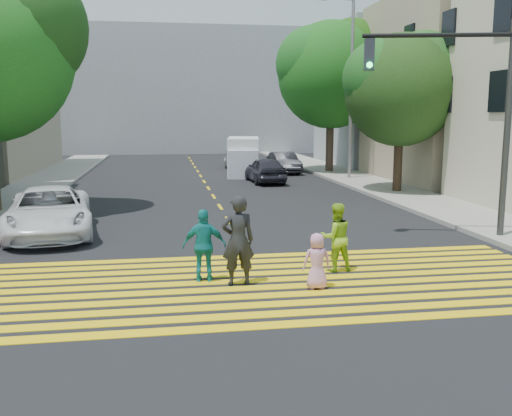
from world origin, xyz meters
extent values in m
plane|color=black|center=(0.00, 0.00, 0.00)|extent=(120.00, 120.00, 0.00)
cube|color=gray|center=(-8.50, 22.00, 0.07)|extent=(3.00, 40.00, 0.15)
cube|color=gray|center=(8.50, 15.00, 0.07)|extent=(3.00, 60.00, 0.15)
cube|color=yellow|center=(0.00, -1.20, 0.01)|extent=(13.40, 0.35, 0.01)
cube|color=yellow|center=(0.00, -0.65, 0.01)|extent=(13.40, 0.35, 0.01)
cube|color=yellow|center=(0.00, -0.10, 0.01)|extent=(13.40, 0.35, 0.01)
cube|color=yellow|center=(0.00, 0.45, 0.01)|extent=(13.40, 0.35, 0.01)
cube|color=yellow|center=(0.00, 1.00, 0.01)|extent=(13.40, 0.35, 0.01)
cube|color=yellow|center=(0.00, 1.55, 0.01)|extent=(13.40, 0.35, 0.01)
cube|color=yellow|center=(0.00, 2.10, 0.01)|extent=(13.40, 0.35, 0.01)
cube|color=yellow|center=(0.00, 2.65, 0.01)|extent=(13.40, 0.35, 0.01)
cube|color=yellow|center=(0.00, 3.20, 0.01)|extent=(13.40, 0.35, 0.01)
cube|color=yellow|center=(0.00, 3.75, 0.01)|extent=(13.40, 0.35, 0.01)
cube|color=yellow|center=(0.00, 6.00, 0.01)|extent=(0.12, 1.40, 0.01)
cube|color=yellow|center=(0.00, 9.00, 0.01)|extent=(0.12, 1.40, 0.01)
cube|color=yellow|center=(0.00, 12.00, 0.01)|extent=(0.12, 1.40, 0.01)
cube|color=yellow|center=(0.00, 15.00, 0.01)|extent=(0.12, 1.40, 0.01)
cube|color=yellow|center=(0.00, 18.00, 0.01)|extent=(0.12, 1.40, 0.01)
cube|color=yellow|center=(0.00, 21.00, 0.01)|extent=(0.12, 1.40, 0.01)
cube|color=yellow|center=(0.00, 24.00, 0.01)|extent=(0.12, 1.40, 0.01)
cube|color=yellow|center=(0.00, 27.00, 0.01)|extent=(0.12, 1.40, 0.01)
cube|color=yellow|center=(0.00, 30.00, 0.01)|extent=(0.12, 1.40, 0.01)
cube|color=yellow|center=(0.00, 33.00, 0.01)|extent=(0.12, 1.40, 0.01)
cube|color=yellow|center=(0.00, 36.00, 0.01)|extent=(0.12, 1.40, 0.01)
cube|color=yellow|center=(0.00, 39.00, 0.01)|extent=(0.12, 1.40, 0.01)
cube|color=tan|center=(15.00, 19.00, 5.00)|extent=(10.00, 10.00, 10.00)
cube|color=gray|center=(15.00, 30.00, 5.00)|extent=(10.00, 10.00, 10.00)
cube|color=gray|center=(0.00, 48.00, 6.00)|extent=(30.00, 8.00, 12.00)
sphere|color=#114011|center=(-7.12, 11.77, 6.75)|extent=(5.28, 5.28, 4.73)
cylinder|color=#372216|center=(8.57, 14.55, 1.36)|extent=(0.47, 0.47, 2.72)
sphere|color=black|center=(8.57, 14.55, 4.77)|extent=(5.95, 5.95, 5.12)
sphere|color=#19541E|center=(9.62, 14.64, 5.54)|extent=(4.46, 4.46, 3.84)
sphere|color=#1A541B|center=(7.65, 14.53, 5.28)|extent=(4.16, 4.16, 3.58)
cylinder|color=#2F201A|center=(8.20, 24.43, 1.73)|extent=(0.54, 0.54, 3.47)
sphere|color=#124F18|center=(8.20, 24.43, 6.11)|extent=(7.36, 7.36, 6.60)
sphere|color=#205311|center=(9.55, 24.60, 7.10)|extent=(5.52, 5.52, 4.95)
sphere|color=#184F18|center=(7.03, 24.35, 6.77)|extent=(5.15, 5.15, 4.62)
imported|color=black|center=(-0.66, 1.33, 0.98)|extent=(0.74, 0.51, 1.96)
imported|color=#8CBF22|center=(1.74, 2.07, 0.81)|extent=(0.84, 0.68, 1.62)
imported|color=#D08AAF|center=(0.94, 0.77, 0.60)|extent=(0.59, 0.39, 1.20)
imported|color=teal|center=(-1.36, 1.68, 0.81)|extent=(0.99, 0.49, 1.62)
imported|color=white|center=(-5.68, 7.36, 0.73)|extent=(3.16, 5.56, 1.46)
imported|color=black|center=(3.27, 19.95, 0.70)|extent=(1.88, 4.21, 1.41)
imported|color=#ADAEAF|center=(3.05, 30.09, 0.65)|extent=(2.47, 4.68, 1.29)
imported|color=black|center=(5.38, 24.97, 0.66)|extent=(1.60, 4.09, 1.32)
cube|color=white|center=(2.67, 24.24, 1.14)|extent=(2.50, 4.80, 2.29)
cube|color=silver|center=(2.36, 22.25, 0.82)|extent=(1.88, 1.35, 1.65)
cylinder|color=black|center=(1.69, 22.72, 0.32)|extent=(0.32, 0.67, 0.64)
cylinder|color=black|center=(3.14, 22.50, 0.32)|extent=(0.32, 0.67, 0.64)
cylinder|color=black|center=(2.19, 25.98, 0.32)|extent=(0.32, 0.67, 0.64)
cylinder|color=black|center=(3.64, 25.76, 0.32)|extent=(0.32, 0.67, 0.64)
cylinder|color=#343434|center=(7.54, 4.55, 3.14)|extent=(0.23, 0.23, 6.28)
cylinder|color=black|center=(5.50, 5.02, 5.86)|extent=(4.11, 1.07, 0.13)
cube|color=#282933|center=(3.67, 5.45, 5.34)|extent=(0.33, 0.33, 0.88)
sphere|color=#1BD254|center=(3.64, 5.31, 5.04)|extent=(0.20, 0.20, 0.17)
cylinder|color=gray|center=(8.18, 20.40, 5.03)|extent=(0.20, 0.20, 10.06)
camera|label=1|loc=(-2.20, -10.53, 3.63)|focal=40.00mm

